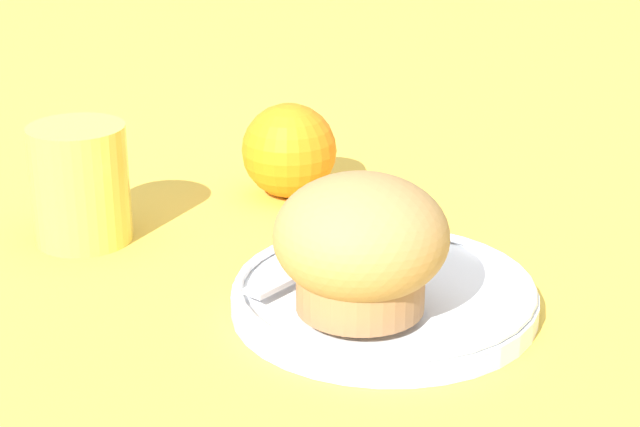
% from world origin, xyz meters
% --- Properties ---
extents(ground_plane, '(3.00, 3.00, 0.00)m').
position_xyz_m(ground_plane, '(0.00, 0.00, 0.00)').
color(ground_plane, gold).
extents(plate, '(0.19, 0.19, 0.02)m').
position_xyz_m(plate, '(0.02, -0.01, 0.01)').
color(plate, white).
rests_on(plate, ground_plane).
extents(muffin, '(0.10, 0.10, 0.08)m').
position_xyz_m(muffin, '(-0.01, -0.03, 0.06)').
color(muffin, '#9E7047').
rests_on(muffin, plate).
extents(cream_ramekin, '(0.04, 0.04, 0.02)m').
position_xyz_m(cream_ramekin, '(0.05, 0.04, 0.03)').
color(cream_ramekin, silver).
rests_on(cream_ramekin, plate).
extents(berry_pair, '(0.03, 0.01, 0.01)m').
position_xyz_m(berry_pair, '(0.01, 0.03, 0.03)').
color(berry_pair, '#B7192D').
rests_on(berry_pair, plate).
extents(butter_knife, '(0.17, 0.08, 0.00)m').
position_xyz_m(butter_knife, '(0.02, 0.04, 0.02)').
color(butter_knife, silver).
rests_on(butter_knife, plate).
extents(orange_fruit, '(0.08, 0.08, 0.08)m').
position_xyz_m(orange_fruit, '(0.06, 0.20, 0.04)').
color(orange_fruit, orange).
rests_on(orange_fruit, ground_plane).
extents(juice_glass, '(0.07, 0.07, 0.09)m').
position_xyz_m(juice_glass, '(-0.11, 0.19, 0.04)').
color(juice_glass, '#EAD14C').
rests_on(juice_glass, ground_plane).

